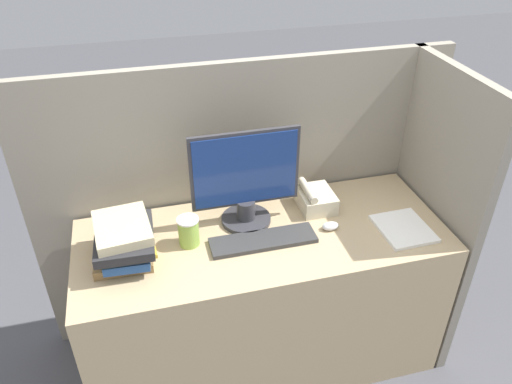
% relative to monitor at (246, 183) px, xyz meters
% --- Properties ---
extents(cubicle_panel_rear, '(1.99, 0.04, 1.41)m').
position_rel_monitor_xyz_m(cubicle_panel_rear, '(0.05, 0.24, -0.25)').
color(cubicle_panel_rear, gray).
rests_on(cubicle_panel_rear, ground_plane).
extents(cubicle_panel_right, '(0.04, 0.69, 1.41)m').
position_rel_monitor_xyz_m(cubicle_panel_right, '(0.88, -0.09, -0.25)').
color(cubicle_panel_right, gray).
rests_on(cubicle_panel_right, ground_plane).
extents(desk, '(1.59, 0.63, 0.76)m').
position_rel_monitor_xyz_m(desk, '(0.05, -0.12, -0.58)').
color(desk, tan).
rests_on(desk, ground_plane).
extents(monitor, '(0.47, 0.22, 0.44)m').
position_rel_monitor_xyz_m(monitor, '(0.00, 0.00, 0.00)').
color(monitor, '#333338').
rests_on(monitor, desk).
extents(keyboard, '(0.45, 0.13, 0.02)m').
position_rel_monitor_xyz_m(keyboard, '(0.03, -0.17, -0.19)').
color(keyboard, '#333333').
rests_on(keyboard, desk).
extents(mouse, '(0.07, 0.05, 0.03)m').
position_rel_monitor_xyz_m(mouse, '(0.34, -0.15, -0.18)').
color(mouse, silver).
rests_on(mouse, desk).
extents(coffee_cup, '(0.09, 0.09, 0.13)m').
position_rel_monitor_xyz_m(coffee_cup, '(-0.27, -0.10, -0.13)').
color(coffee_cup, '#8CB247').
rests_on(coffee_cup, desk).
extents(book_stack, '(0.25, 0.31, 0.17)m').
position_rel_monitor_xyz_m(book_stack, '(-0.52, -0.13, -0.11)').
color(book_stack, olive).
rests_on(book_stack, desk).
extents(desk_telephone, '(0.15, 0.19, 0.12)m').
position_rel_monitor_xyz_m(desk_telephone, '(0.33, 0.02, -0.15)').
color(desk_telephone, beige).
rests_on(desk_telephone, desk).
extents(paper_pile, '(0.22, 0.25, 0.02)m').
position_rel_monitor_xyz_m(paper_pile, '(0.65, -0.24, -0.19)').
color(paper_pile, white).
rests_on(paper_pile, desk).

